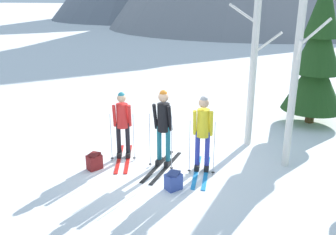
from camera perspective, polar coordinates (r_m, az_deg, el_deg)
ground_plane at (r=8.69m, az=-1.23°, el=-7.30°), size 400.00×400.00×0.00m
skier_in_red at (r=8.74m, az=-7.23°, el=-0.64°), size 0.91×1.63×1.67m
skier_in_black at (r=8.20m, az=-0.74°, el=-1.17°), size 0.61×1.80×1.84m
skier_in_yellow at (r=8.01m, az=5.58°, el=-1.87°), size 0.62×1.68×1.77m
pine_tree_near at (r=11.86m, az=22.63°, el=8.70°), size 1.85×1.85×4.48m
birch_tree_tall at (r=8.33m, az=19.67°, el=7.56°), size 0.66×0.84×4.66m
birch_tree_slender at (r=9.36m, az=13.65°, el=11.58°), size 1.39×0.44×5.45m
backpack_on_snow_front at (r=8.53m, az=-11.60°, el=-6.85°), size 0.37×0.40×0.38m
backpack_on_snow_beside at (r=7.53m, az=0.87°, el=-10.03°), size 0.38×0.40×0.38m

